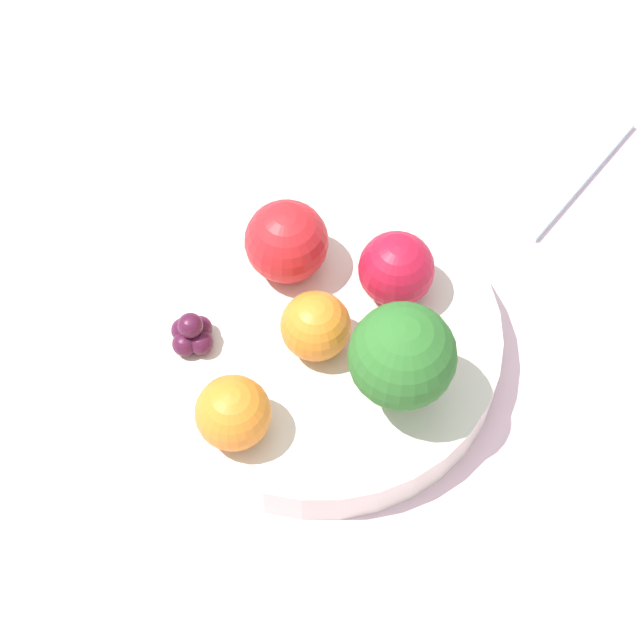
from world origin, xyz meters
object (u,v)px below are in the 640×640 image
apple_red (287,241)px  grape_cluster (192,334)px  apple_green (396,269)px  napkin (513,139)px  bowl (320,342)px  broccoli (402,357)px  orange_front (316,326)px  orange_back (233,413)px

apple_red → grape_cluster: (-0.01, 0.08, -0.02)m
apple_green → napkin: bearing=-71.6°
bowl → broccoli: broccoli is taller
broccoli → napkin: 0.24m
bowl → orange_front: orange_front is taller
apple_red → apple_green: (-0.05, -0.04, -0.00)m
broccoli → napkin: bearing=-62.4°
apple_green → grape_cluster: apple_green is taller
grape_cluster → napkin: size_ratio=0.19×
apple_red → orange_front: (-0.05, 0.02, -0.00)m
bowl → grape_cluster: grape_cluster is taller
orange_front → bowl: bearing=-52.9°
apple_red → napkin: apple_red is taller
bowl → apple_green: apple_green is taller
apple_green → orange_front: size_ratio=1.11×
orange_front → grape_cluster: (0.05, 0.05, -0.01)m
apple_green → napkin: 0.18m
apple_red → orange_back: size_ratio=1.20×
orange_back → napkin: (0.07, -0.29, -0.05)m
bowl → apple_green: size_ratio=4.78×
broccoli → napkin: broccoli is taller
orange_front → napkin: (0.05, -0.22, -0.05)m
orange_back → grape_cluster: (0.06, -0.02, -0.01)m
apple_red → apple_green: 0.07m
bowl → orange_front: 0.04m
broccoli → grape_cluster: (0.10, 0.07, -0.03)m
broccoli → apple_red: size_ratio=1.48×
apple_red → broccoli: bearing=175.7°
bowl → orange_front: bearing=127.1°
broccoli → bowl: bearing=5.1°
bowl → napkin: (0.05, -0.21, -0.01)m
apple_red → napkin: size_ratio=0.34×
apple_green → napkin: apple_green is taller
bowl → grape_cluster: (0.04, 0.06, 0.02)m
apple_red → orange_back: bearing=126.7°
apple_green → grape_cluster: (0.05, 0.11, -0.01)m
orange_back → grape_cluster: bearing=-14.1°
apple_green → orange_back: apple_green is taller
orange_front → orange_back: 0.07m
broccoli → apple_red: 0.11m
apple_red → orange_back: apple_red is taller
orange_back → grape_cluster: size_ratio=1.51×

